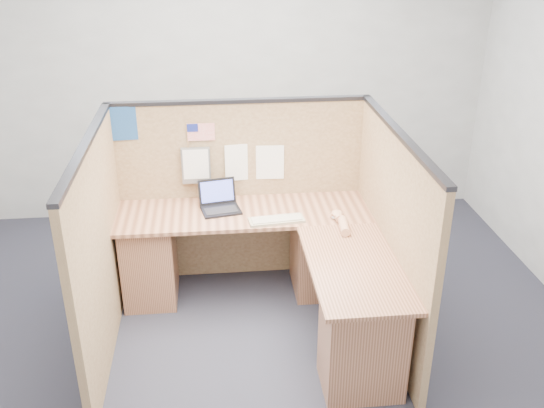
{
  "coord_description": "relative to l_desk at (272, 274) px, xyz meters",
  "views": [
    {
      "loc": [
        -0.22,
        -3.54,
        2.77
      ],
      "look_at": [
        0.2,
        0.5,
        0.86
      ],
      "focal_mm": 40.0,
      "sensor_mm": 36.0,
      "label": 1
    }
  ],
  "objects": [
    {
      "name": "file_holder",
      "position": [
        -0.54,
        0.66,
        0.63
      ],
      "size": [
        0.23,
        0.05,
        0.29
      ],
      "color": "slate",
      "rests_on": "cubicle_partitions"
    },
    {
      "name": "hand_forearm",
      "position": [
        0.52,
        0.06,
        0.37
      ],
      "size": [
        0.1,
        0.35,
        0.07
      ],
      "color": "tan",
      "rests_on": "l_desk"
    },
    {
      "name": "l_desk",
      "position": [
        0.0,
        0.0,
        0.0
      ],
      "size": [
        1.95,
        1.75,
        0.73
      ],
      "color": "brown",
      "rests_on": "floor"
    },
    {
      "name": "laptop",
      "position": [
        -0.36,
        0.46,
        0.39
      ],
      "size": [
        0.33,
        0.33,
        0.21
      ],
      "rotation": [
        0.0,
        0.0,
        0.19
      ],
      "color": "black",
      "rests_on": "l_desk"
    },
    {
      "name": "keyboard",
      "position": [
        0.05,
        0.19,
        0.35
      ],
      "size": [
        0.43,
        0.18,
        0.03
      ],
      "rotation": [
        0.0,
        0.0,
        0.11
      ],
      "color": "#9C9379",
      "rests_on": "l_desk"
    },
    {
      "name": "wall_back",
      "position": [
        -0.18,
        1.96,
        1.01
      ],
      "size": [
        5.0,
        0.0,
        5.0
      ],
      "primitive_type": "plane",
      "rotation": [
        1.57,
        0.0,
        0.0
      ],
      "color": "#9FA1A4",
      "rests_on": "floor"
    },
    {
      "name": "american_flag",
      "position": [
        -0.51,
        0.67,
        0.88
      ],
      "size": [
        0.22,
        0.01,
        0.37
      ],
      "color": "olive",
      "rests_on": "cubicle_partitions"
    },
    {
      "name": "mouse",
      "position": [
        0.51,
        0.19,
        0.36
      ],
      "size": [
        0.11,
        0.07,
        0.04
      ],
      "primitive_type": "ellipsoid",
      "rotation": [
        0.0,
        0.0,
        0.15
      ],
      "color": "#B6B6BB",
      "rests_on": "l_desk"
    },
    {
      "name": "paper_right",
      "position": [
        0.05,
        0.68,
        0.62
      ],
      "size": [
        0.22,
        0.01,
        0.28
      ],
      "primitive_type": "cube",
      "rotation": [
        0.0,
        0.0,
        -0.05
      ],
      "color": "white",
      "rests_on": "cubicle_partitions"
    },
    {
      "name": "floor",
      "position": [
        -0.18,
        -0.29,
        -0.39
      ],
      "size": [
        5.0,
        5.0,
        0.0
      ],
      "primitive_type": "plane",
      "color": "#20212D",
      "rests_on": "ground"
    },
    {
      "name": "cubicle_partitions",
      "position": [
        -0.18,
        0.14,
        0.38
      ],
      "size": [
        2.06,
        1.83,
        1.53
      ],
      "color": "brown",
      "rests_on": "floor"
    },
    {
      "name": "blue_poster",
      "position": [
        -1.06,
        0.68,
        0.98
      ],
      "size": [
        0.2,
        0.02,
        0.26
      ],
      "primitive_type": "cube",
      "rotation": [
        0.0,
        0.0,
        0.06
      ],
      "color": "navy",
      "rests_on": "cubicle_partitions"
    },
    {
      "name": "paper_left",
      "position": [
        -0.19,
        0.68,
        0.63
      ],
      "size": [
        0.24,
        0.03,
        0.3
      ],
      "primitive_type": "cube",
      "rotation": [
        0.0,
        0.0,
        0.13
      ],
      "color": "white",
      "rests_on": "cubicle_partitions"
    }
  ]
}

